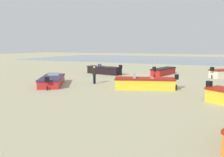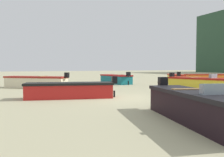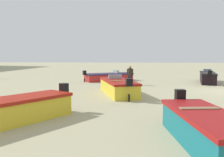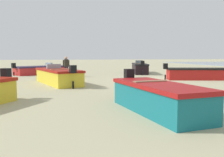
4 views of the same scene
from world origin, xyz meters
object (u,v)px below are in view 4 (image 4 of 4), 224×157
(boat_black_0, at_px, (140,68))
(boat_red_3, at_px, (41,70))
(boat_yellow_5, at_px, (58,76))
(boat_teal_2, at_px, (157,97))
(boat_red_6, at_px, (200,74))
(beach_walker_foreground, at_px, (66,65))

(boat_black_0, relative_size, boat_red_3, 1.02)
(boat_black_0, xyz_separation_m, boat_yellow_5, (-7.21, 7.68, -0.02))
(boat_yellow_5, bearing_deg, boat_teal_2, -88.09)
(boat_teal_2, height_order, boat_red_3, boat_teal_2)
(boat_red_6, bearing_deg, beach_walker_foreground, -102.40)
(boat_black_0, bearing_deg, boat_red_3, -171.13)
(boat_red_3, bearing_deg, boat_red_6, 26.61)
(boat_teal_2, bearing_deg, boat_black_0, -115.08)
(boat_black_0, relative_size, boat_yellow_5, 0.99)
(boat_red_3, xyz_separation_m, beach_walker_foreground, (-3.08, -2.14, 0.57))
(boat_teal_2, relative_size, boat_red_6, 0.87)
(boat_black_0, distance_m, boat_yellow_5, 10.54)
(boat_teal_2, xyz_separation_m, boat_red_3, (16.23, 4.31, -0.07))
(boat_teal_2, height_order, beach_walker_foreground, beach_walker_foreground)
(boat_teal_2, relative_size, boat_red_3, 0.86)
(boat_red_6, bearing_deg, boat_teal_2, -24.21)
(boat_black_0, xyz_separation_m, boat_red_3, (0.78, 9.14, -0.10))
(boat_red_3, xyz_separation_m, boat_red_6, (-7.66, -11.17, 0.04))
(boat_red_3, distance_m, beach_walker_foreground, 3.79)
(boat_teal_2, bearing_deg, beach_walker_foreground, -88.34)
(boat_red_3, bearing_deg, boat_teal_2, -14.08)
(boat_teal_2, relative_size, boat_yellow_5, 0.84)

